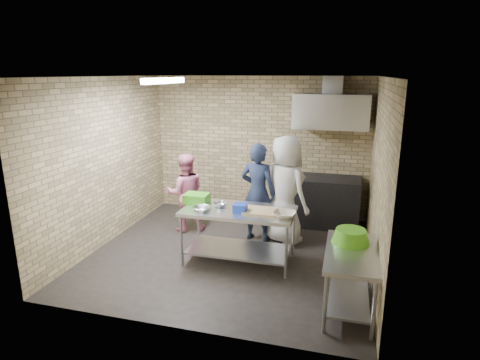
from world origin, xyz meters
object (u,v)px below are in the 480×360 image
(green_basin, at_px, (351,236))
(bottle_green, at_px, (357,116))
(prep_table, at_px, (239,235))
(stove, at_px, (326,202))
(man_navy, at_px, (258,193))
(woman_pink, at_px, (186,193))
(side_counter, at_px, (350,280))
(blue_tub, at_px, (240,208))
(bottle_red, at_px, (334,114))
(woman_white, at_px, (285,190))
(green_crate, at_px, (197,198))

(green_basin, distance_m, bottle_green, 2.98)
(prep_table, xyz_separation_m, stove, (1.16, 1.86, 0.04))
(prep_table, distance_m, man_navy, 0.97)
(woman_pink, bearing_deg, side_counter, 121.46)
(blue_tub, relative_size, woman_pink, 0.13)
(stove, xyz_separation_m, bottle_red, (0.05, 0.24, 1.58))
(stove, bearing_deg, man_navy, -136.78)
(prep_table, relative_size, side_counter, 1.36)
(green_basin, xyz_separation_m, bottle_green, (0.02, 2.74, 1.18))
(man_navy, height_order, woman_pink, man_navy)
(stove, xyz_separation_m, bottle_green, (0.45, 0.24, 1.57))
(bottle_red, height_order, woman_pink, bottle_red)
(bottle_green, bearing_deg, woman_white, -131.83)
(stove, distance_m, bottle_red, 1.60)
(stove, distance_m, green_crate, 2.59)
(prep_table, relative_size, man_navy, 0.99)
(man_navy, bearing_deg, stove, -126.64)
(woman_pink, bearing_deg, bottle_red, 179.60)
(prep_table, distance_m, green_crate, 0.86)
(bottle_red, xyz_separation_m, woman_pink, (-2.44, -1.16, -1.33))
(stove, distance_m, woman_white, 1.21)
(prep_table, height_order, stove, stove)
(bottle_green, relative_size, woman_white, 0.08)
(prep_table, height_order, side_counter, prep_table)
(woman_pink, distance_m, woman_white, 1.79)
(green_basin, relative_size, man_navy, 0.28)
(man_navy, relative_size, woman_pink, 1.19)
(blue_tub, bearing_deg, woman_white, 63.99)
(woman_pink, bearing_deg, blue_tub, 115.11)
(side_counter, height_order, green_crate, green_crate)
(bottle_green, bearing_deg, bottle_red, 180.00)
(bottle_green, xyz_separation_m, woman_white, (-1.06, -1.19, -1.12))
(bottle_green, bearing_deg, green_crate, -139.33)
(side_counter, bearing_deg, bottle_red, 97.62)
(stove, relative_size, green_crate, 3.30)
(prep_table, relative_size, bottle_red, 9.10)
(man_navy, xyz_separation_m, woman_white, (0.45, 0.05, 0.07))
(side_counter, bearing_deg, green_basin, 94.57)
(woman_pink, xyz_separation_m, woman_white, (1.78, -0.03, 0.20))
(green_crate, bearing_deg, man_navy, 43.11)
(stove, bearing_deg, bottle_red, 78.23)
(green_crate, distance_m, bottle_red, 2.98)
(stove, distance_m, man_navy, 1.51)
(stove, relative_size, green_basin, 2.61)
(stove, bearing_deg, bottle_green, 28.07)
(prep_table, distance_m, stove, 2.20)
(prep_table, xyz_separation_m, blue_tub, (0.05, -0.10, 0.47))
(side_counter, bearing_deg, woman_white, 120.54)
(woman_pink, bearing_deg, stove, 175.23)
(green_crate, xyz_separation_m, man_navy, (0.79, 0.74, -0.06))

